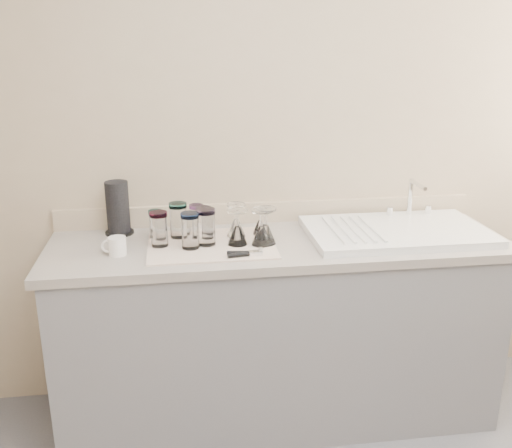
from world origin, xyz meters
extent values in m
cube|color=tan|center=(0.00, 1.50, 1.25)|extent=(3.50, 0.04, 2.50)
cube|color=slate|center=(0.00, 1.20, 0.43)|extent=(2.00, 0.60, 0.86)
cube|color=gray|center=(0.00, 1.20, 0.88)|extent=(2.06, 0.62, 0.04)
cube|color=white|center=(0.55, 1.20, 0.92)|extent=(0.82, 0.50, 0.03)
cylinder|color=silver|center=(0.69, 1.40, 1.03)|extent=(0.02, 0.02, 0.18)
cylinder|color=silver|center=(0.69, 1.32, 1.10)|extent=(0.02, 0.16, 0.02)
cylinder|color=silver|center=(0.59, 1.40, 0.96)|extent=(0.03, 0.03, 0.04)
cylinder|color=silver|center=(0.79, 1.40, 0.96)|extent=(0.03, 0.03, 0.04)
cube|color=white|center=(-0.31, 1.18, 0.90)|extent=(0.55, 0.42, 0.01)
cylinder|color=white|center=(-0.55, 1.30, 0.96)|extent=(0.06, 0.06, 0.11)
cylinder|color=#187F7B|center=(-0.55, 1.30, 1.03)|extent=(0.06, 0.06, 0.02)
cylinder|color=white|center=(-0.45, 1.29, 0.98)|extent=(0.08, 0.08, 0.14)
cylinder|color=#3BB2A7|center=(-0.45, 1.29, 1.06)|extent=(0.08, 0.08, 0.02)
cylinder|color=white|center=(-0.33, 1.29, 0.97)|extent=(0.07, 0.07, 0.12)
cylinder|color=#583D99|center=(-0.33, 1.29, 1.04)|extent=(0.07, 0.07, 0.02)
cylinder|color=white|center=(-0.53, 1.19, 0.97)|extent=(0.07, 0.07, 0.13)
cylinder|color=#C41F5C|center=(-0.53, 1.19, 1.05)|extent=(0.08, 0.08, 0.02)
cylinder|color=white|center=(-0.40, 1.14, 0.98)|extent=(0.07, 0.07, 0.14)
cylinder|color=blue|center=(-0.40, 1.14, 1.06)|extent=(0.08, 0.08, 0.02)
cylinder|color=white|center=(-0.33, 1.17, 0.98)|extent=(0.08, 0.08, 0.14)
cylinder|color=#A583D6|center=(-0.33, 1.17, 1.06)|extent=(0.08, 0.08, 0.02)
cylinder|color=white|center=(-0.36, 1.36, 0.96)|extent=(0.06, 0.06, 0.11)
cylinder|color=purple|center=(-0.36, 1.36, 1.03)|extent=(0.07, 0.07, 0.02)
cone|color=white|center=(-0.19, 1.27, 0.95)|extent=(0.08, 0.08, 0.08)
cylinder|color=white|center=(-0.19, 1.27, 1.02)|extent=(0.01, 0.01, 0.06)
cylinder|color=white|center=(-0.19, 1.27, 1.05)|extent=(0.08, 0.08, 0.01)
cone|color=white|center=(-0.08, 1.29, 0.94)|extent=(0.07, 0.07, 0.06)
cylinder|color=white|center=(-0.08, 1.29, 1.00)|extent=(0.01, 0.01, 0.05)
cylinder|color=white|center=(-0.08, 1.29, 1.03)|extent=(0.07, 0.07, 0.01)
cone|color=white|center=(-0.19, 1.16, 0.95)|extent=(0.09, 0.09, 0.08)
cylinder|color=white|center=(-0.19, 1.16, 1.02)|extent=(0.01, 0.01, 0.07)
cylinder|color=white|center=(-0.19, 1.16, 1.06)|extent=(0.09, 0.09, 0.01)
cone|color=white|center=(-0.09, 1.14, 0.95)|extent=(0.09, 0.09, 0.08)
cylinder|color=white|center=(-0.09, 1.14, 1.02)|extent=(0.01, 0.01, 0.07)
cylinder|color=white|center=(-0.09, 1.14, 1.06)|extent=(0.09, 0.09, 0.01)
cone|color=white|center=(-0.07, 1.15, 0.95)|extent=(0.09, 0.09, 0.08)
cylinder|color=white|center=(-0.07, 1.15, 1.03)|extent=(0.01, 0.01, 0.07)
cylinder|color=white|center=(-0.07, 1.15, 1.07)|extent=(0.09, 0.09, 0.01)
cube|color=silver|center=(-0.13, 1.01, 0.92)|extent=(0.06, 0.03, 0.02)
cylinder|color=black|center=(-0.20, 1.00, 0.92)|extent=(0.12, 0.04, 0.02)
cylinder|color=black|center=(-0.20, 1.02, 0.92)|extent=(0.12, 0.03, 0.02)
cylinder|color=white|center=(-0.70, 1.12, 0.94)|extent=(0.08, 0.08, 0.08)
torus|color=white|center=(-0.74, 1.13, 0.94)|extent=(0.06, 0.01, 0.06)
cylinder|color=black|center=(-0.72, 1.40, 0.91)|extent=(0.13, 0.13, 0.01)
cylinder|color=black|center=(-0.72, 1.40, 1.03)|extent=(0.11, 0.11, 0.24)
camera|label=1|loc=(-0.44, -1.18, 1.77)|focal=40.00mm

